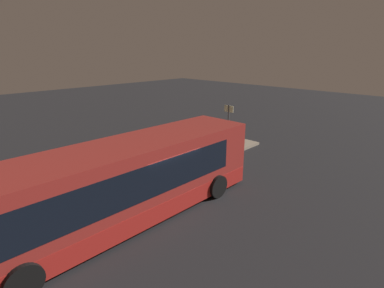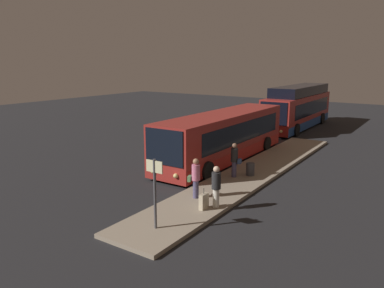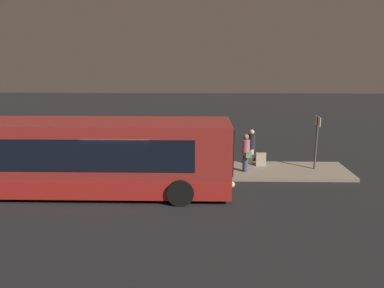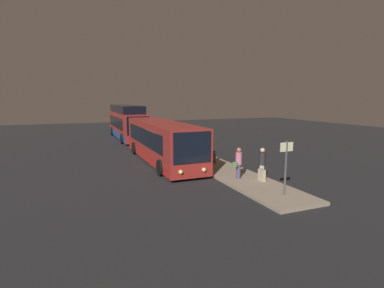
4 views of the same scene
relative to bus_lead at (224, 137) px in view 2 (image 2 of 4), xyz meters
name	(u,v)px [view 2 (image 2 of 4)]	position (x,y,z in m)	size (l,w,h in m)	color
ground	(207,166)	(1.71, -0.16, -1.44)	(80.00, 80.00, 0.00)	#232326
platform	(253,172)	(1.71, 2.77, -1.37)	(20.00, 2.65, 0.16)	gray
bus_lead	(224,137)	(0.00, 0.00, 0.00)	(11.91, 2.84, 2.91)	maroon
bus_second	(298,109)	(-13.77, 0.00, 0.28)	(11.76, 2.82, 3.81)	maroon
passenger_boarding	(235,159)	(3.22, 2.40, -0.33)	(0.42, 0.58, 1.77)	#4C476B
passenger_waiting	(196,177)	(6.84, 2.40, -0.33)	(0.47, 0.60, 1.76)	#4C476B
passenger_with_bags	(216,185)	(7.26, 3.68, -0.35)	(0.52, 0.52, 1.72)	silver
suitcase	(204,201)	(7.70, 3.37, -0.97)	(0.48, 0.19, 0.87)	beige
sign_post	(155,186)	(10.16, 2.90, 0.30)	(0.10, 0.69, 2.53)	#4C4C51
trash_bin	(250,169)	(2.51, 2.96, -0.96)	(0.44, 0.44, 0.65)	#3F3F44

